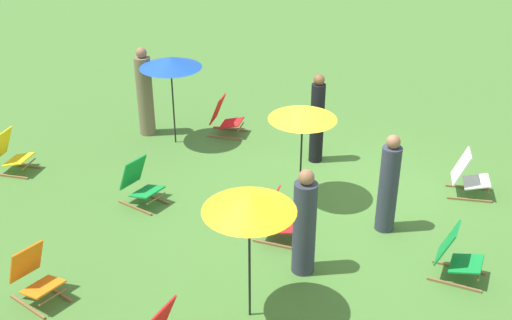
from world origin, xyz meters
TOP-DOWN VIEW (x-y plane):
  - ground_plane at (0.00, 0.00)m, footprint 40.00×40.00m
  - deckchair_0 at (-1.41, 5.60)m, footprint 0.60×0.83m
  - deckchair_1 at (-4.11, 2.67)m, footprint 0.64×0.85m
  - deckchair_2 at (-1.29, -2.50)m, footprint 0.48×0.76m
  - deckchair_3 at (1.70, 2.68)m, footprint 0.60×0.83m
  - deckchair_4 at (-1.42, 0.20)m, footprint 0.52×0.79m
  - deckchair_5 at (-1.38, 2.76)m, footprint 0.61×0.84m
  - deckchair_7 at (1.19, -2.34)m, footprint 0.63×0.85m
  - umbrella_0 at (-3.23, -0.14)m, footprint 1.18×1.18m
  - umbrella_1 at (0.92, 3.43)m, footprint 1.23×1.23m
  - umbrella_2 at (-0.19, 0.28)m, footprint 1.14×1.14m
  - person_0 at (1.33, 0.52)m, footprint 0.38×0.38m
  - person_1 at (1.06, 4.19)m, footprint 0.46×0.46m
  - person_2 at (-2.03, -0.45)m, footprint 0.41×0.41m
  - person_3 at (-0.46, -1.28)m, footprint 0.43×0.43m

SIDE VIEW (x-z plane):
  - ground_plane at x=0.00m, z-range 0.00..0.00m
  - deckchair_0 at x=-1.41m, z-range -0.05..0.79m
  - deckchair_1 at x=-4.11m, z-range -0.05..0.79m
  - deckchair_2 at x=-1.29m, z-range -0.05..0.79m
  - deckchair_3 at x=1.70m, z-range -0.05..0.79m
  - deckchair_4 at x=-1.42m, z-range -0.05..0.79m
  - deckchair_5 at x=-1.38m, z-range -0.05..0.79m
  - deckchair_7 at x=1.19m, z-range -0.05..0.79m
  - person_2 at x=-2.03m, z-range -0.05..1.62m
  - person_3 at x=-0.46m, z-range -0.05..1.63m
  - person_0 at x=1.33m, z-range -0.03..1.74m
  - person_1 at x=1.06m, z-range -0.05..1.83m
  - umbrella_2 at x=-0.19m, z-range 0.77..2.54m
  - umbrella_1 at x=0.92m, z-range 0.81..2.64m
  - umbrella_0 at x=-3.23m, z-range 0.82..2.73m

